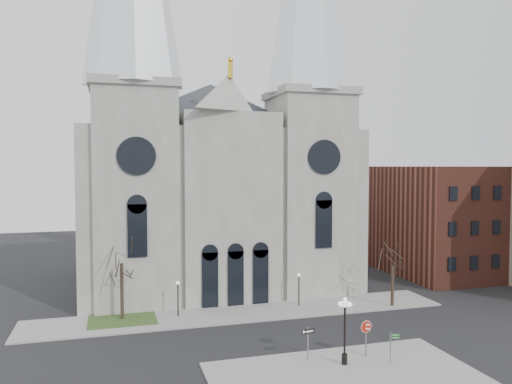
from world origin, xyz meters
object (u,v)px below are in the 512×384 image
object	(u,v)px
globe_lamp	(345,322)
street_name_sign	(392,345)
one_way_sign	(308,338)
stop_sign	(366,330)

from	to	relation	value
globe_lamp	street_name_sign	distance (m)	3.74
globe_lamp	one_way_sign	world-z (taller)	globe_lamp
globe_lamp	street_name_sign	xyz separation A→B (m)	(3.24, -0.81, -1.68)
stop_sign	globe_lamp	world-z (taller)	globe_lamp
one_way_sign	street_name_sign	distance (m)	5.88
stop_sign	street_name_sign	distance (m)	2.13
globe_lamp	one_way_sign	size ratio (longest dim) A/B	2.02
stop_sign	globe_lamp	distance (m)	2.62
stop_sign	one_way_sign	xyz separation A→B (m)	(-4.35, 0.57, -0.32)
stop_sign	one_way_sign	distance (m)	4.40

